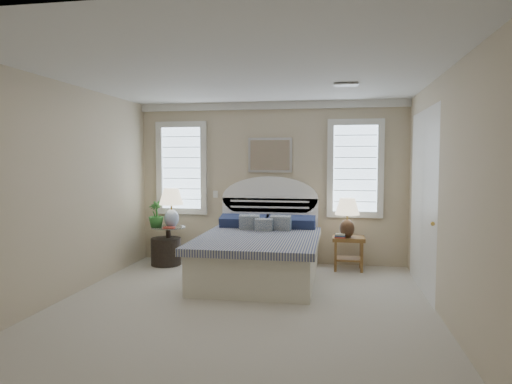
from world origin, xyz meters
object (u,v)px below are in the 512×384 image
object	(u,v)px
side_table_left	(168,241)
lamp_left	(171,203)
nightstand_right	(348,246)
lamp_right	(347,213)
bed	(260,252)
floor_pot	(166,251)

from	to	relation	value
side_table_left	lamp_left	xyz separation A→B (m)	(0.07, -0.02, 0.64)
nightstand_right	lamp_right	xyz separation A→B (m)	(-0.03, -0.05, 0.52)
lamp_left	lamp_right	size ratio (longest dim) A/B	1.04
lamp_right	side_table_left	bearing A→B (deg)	-178.97
nightstand_right	lamp_left	world-z (taller)	lamp_left
side_table_left	lamp_left	world-z (taller)	lamp_left
side_table_left	lamp_left	distance (m)	0.64
nightstand_right	lamp_left	size ratio (longest dim) A/B	0.82
lamp_right	bed	bearing A→B (deg)	-153.13
floor_pot	lamp_right	xyz separation A→B (m)	(2.94, 0.11, 0.68)
bed	floor_pot	size ratio (longest dim) A/B	4.61
bed	lamp_right	size ratio (longest dim) A/B	3.67
nightstand_right	floor_pot	bearing A→B (deg)	-177.05
side_table_left	floor_pot	size ratio (longest dim) A/B	1.28
bed	lamp_left	distance (m)	1.80
nightstand_right	lamp_left	distance (m)	2.95
nightstand_right	floor_pot	xyz separation A→B (m)	(-2.97, -0.15, -0.16)
side_table_left	lamp_right	xyz separation A→B (m)	(2.92, 0.05, 0.52)
lamp_left	lamp_right	bearing A→B (deg)	1.52
bed	side_table_left	distance (m)	1.75
nightstand_right	lamp_right	size ratio (longest dim) A/B	0.85
nightstand_right	floor_pot	distance (m)	2.98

